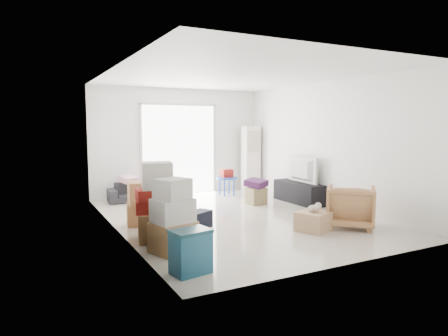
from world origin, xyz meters
name	(u,v)px	position (x,y,z in m)	size (l,w,h in m)	color
room_shell	(235,147)	(0.00, 0.00, 1.35)	(4.98, 6.48, 3.18)	beige
sliding_door	(179,146)	(0.00, 2.98, 1.24)	(2.10, 0.04, 2.33)	white
ac_tower	(251,158)	(1.95, 2.65, 0.88)	(0.45, 0.30, 1.75)	white
tv_console	(299,192)	(2.00, 0.60, 0.24)	(0.42, 1.41, 0.47)	black
television	(299,179)	(2.00, 0.60, 0.54)	(1.02, 0.59, 0.13)	black
sofa	(141,188)	(-1.16, 2.50, 0.29)	(1.50, 0.44, 0.59)	#27272C
pillow_left	(128,174)	(-1.45, 2.52, 0.64)	(0.38, 0.30, 0.12)	#BB8895
pillow_right	(149,173)	(-0.95, 2.51, 0.64)	(0.33, 0.26, 0.11)	#BB8895
armchair	(351,204)	(1.43, -1.60, 0.40)	(0.78, 0.73, 0.80)	#A7784A
storage_bins	(191,251)	(-1.90, -2.37, 0.27)	(0.51, 0.40, 0.54)	navy
box_stack_a	(173,219)	(-1.80, -1.49, 0.46)	(0.69, 0.63, 1.03)	#966644
box_stack_b	(157,206)	(-1.80, -0.79, 0.52)	(0.74, 0.71, 1.21)	#966644
box_stack_c	(142,204)	(-1.77, 0.22, 0.38)	(0.59, 0.52, 0.78)	#966644
loose_box	(158,215)	(-1.49, 0.15, 0.16)	(0.39, 0.39, 0.33)	#966644
duffel_bag	(199,220)	(-0.97, -0.46, 0.15)	(0.46, 0.28, 0.30)	black
ottoman	(256,196)	(1.04, 0.90, 0.19)	(0.37, 0.37, 0.37)	#918054
blanket	(256,185)	(1.04, 0.90, 0.44)	(0.41, 0.41, 0.14)	#4F2154
kids_table	(227,177)	(0.99, 2.23, 0.47)	(0.54, 0.54, 0.66)	#1945BA
toy_walker	(181,198)	(-0.41, 1.81, 0.12)	(0.36, 0.33, 0.44)	silver
wood_crate	(313,221)	(0.67, -1.51, 0.16)	(0.49, 0.49, 0.32)	tan
plush_bunny	(315,208)	(0.71, -1.50, 0.39)	(0.29, 0.16, 0.15)	#B2ADA8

